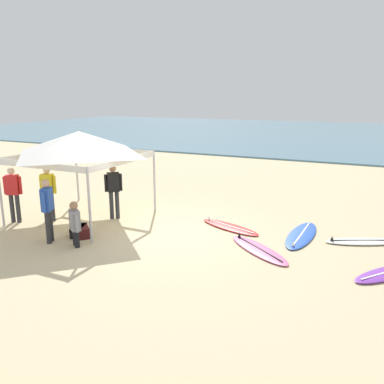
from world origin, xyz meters
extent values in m
plane|color=beige|center=(0.00, 0.00, 0.00)|extent=(80.00, 80.00, 0.00)
cube|color=#568499|center=(0.00, 32.26, 0.05)|extent=(80.00, 36.00, 0.10)
cylinder|color=#B7B7BC|center=(-4.79, -1.48, 1.02)|extent=(0.07, 0.07, 2.05)
cylinder|color=#B7B7BC|center=(-1.50, -1.48, 1.02)|extent=(0.07, 0.07, 2.05)
cylinder|color=#B7B7BC|center=(-4.79, 1.80, 1.02)|extent=(0.07, 0.07, 2.05)
cylinder|color=#B7B7BC|center=(-1.50, 1.80, 1.02)|extent=(0.07, 0.07, 2.05)
cube|color=white|center=(-3.14, -1.48, 1.96)|extent=(3.29, 0.03, 0.18)
cube|color=white|center=(-3.14, 1.80, 1.96)|extent=(3.29, 0.03, 0.18)
cube|color=white|center=(-4.79, 0.16, 1.96)|extent=(0.03, 3.29, 0.18)
cube|color=white|center=(-1.50, 0.16, 1.96)|extent=(0.03, 3.29, 0.18)
pyramid|color=white|center=(-3.14, 0.16, 2.40)|extent=(3.41, 3.41, 0.70)
ellipsoid|color=pink|center=(2.64, -0.12, 0.04)|extent=(2.07, 1.81, 0.07)
cube|color=black|center=(2.64, -0.12, 0.07)|extent=(1.48, 1.18, 0.01)
cone|color=black|center=(1.94, 0.43, 0.13)|extent=(0.09, 0.09, 0.12)
ellipsoid|color=white|center=(4.97, 1.60, 0.04)|extent=(2.02, 1.34, 0.07)
cube|color=black|center=(4.97, 1.60, 0.07)|extent=(1.54, 0.77, 0.01)
cone|color=black|center=(4.24, 1.25, 0.13)|extent=(0.09, 0.09, 0.12)
ellipsoid|color=red|center=(1.38, 1.22, 0.04)|extent=(2.12, 1.25, 0.07)
cube|color=white|center=(1.38, 1.22, 0.07)|extent=(1.65, 0.66, 0.01)
cone|color=white|center=(0.60, 1.52, 0.13)|extent=(0.09, 0.09, 0.12)
ellipsoid|color=blue|center=(3.42, 1.42, 0.04)|extent=(0.75, 2.45, 0.07)
cube|color=white|center=(3.42, 1.42, 0.07)|extent=(0.13, 2.07, 0.01)
cone|color=white|center=(3.38, 0.43, 0.13)|extent=(0.09, 0.09, 0.12)
cylinder|color=#2D2D33|center=(-4.85, -1.09, 0.44)|extent=(0.13, 0.13, 0.88)
cylinder|color=#2D2D33|center=(-4.68, -1.01, 0.44)|extent=(0.13, 0.13, 0.88)
cube|color=red|center=(-4.77, -1.05, 1.18)|extent=(0.42, 0.36, 0.60)
sphere|color=beige|center=(-4.77, -1.05, 1.60)|extent=(0.21, 0.21, 0.21)
cylinder|color=red|center=(-4.97, -1.15, 1.16)|extent=(0.09, 0.09, 0.54)
cylinder|color=red|center=(-4.56, -0.94, 1.16)|extent=(0.09, 0.09, 0.54)
cylinder|color=#2D2D33|center=(-4.00, -0.50, 0.44)|extent=(0.13, 0.13, 0.88)
cylinder|color=#2D2D33|center=(-3.83, -0.46, 0.44)|extent=(0.13, 0.13, 0.88)
cube|color=yellow|center=(-3.91, -0.48, 1.18)|extent=(0.40, 0.29, 0.60)
sphere|color=beige|center=(-3.91, -0.48, 1.60)|extent=(0.21, 0.21, 0.21)
cylinder|color=yellow|center=(-4.14, -0.53, 1.16)|extent=(0.09, 0.09, 0.54)
cylinder|color=yellow|center=(-3.69, -0.43, 1.16)|extent=(0.09, 0.09, 0.54)
cylinder|color=#2D2D33|center=(-2.51, -1.97, 0.44)|extent=(0.13, 0.13, 0.88)
cylinder|color=#2D2D33|center=(-2.59, -1.80, 0.44)|extent=(0.13, 0.13, 0.88)
cube|color=#2851B2|center=(-2.55, -1.88, 1.18)|extent=(0.35, 0.42, 0.60)
sphere|color=tan|center=(-2.55, -1.88, 1.60)|extent=(0.21, 0.21, 0.21)
cylinder|color=#2851B2|center=(-2.45, -2.09, 1.16)|extent=(0.09, 0.09, 0.54)
cylinder|color=#2851B2|center=(-2.65, -1.68, 1.16)|extent=(0.09, 0.09, 0.54)
cylinder|color=#2D2D33|center=(-2.17, 0.62, 0.44)|extent=(0.13, 0.13, 0.88)
cylinder|color=#2D2D33|center=(-2.31, 0.50, 0.44)|extent=(0.13, 0.13, 0.88)
cube|color=black|center=(-2.24, 0.56, 1.18)|extent=(0.41, 0.41, 0.60)
sphere|color=#9E7051|center=(-2.24, 0.56, 1.60)|extent=(0.21, 0.21, 0.21)
cylinder|color=black|center=(-2.07, 0.72, 1.16)|extent=(0.09, 0.09, 0.54)
cylinder|color=black|center=(-2.41, 0.40, 1.16)|extent=(0.09, 0.09, 0.54)
cylinder|color=black|center=(-1.65, -1.87, 0.23)|extent=(0.13, 0.13, 0.45)
cylinder|color=black|center=(-1.79, -1.77, 0.23)|extent=(0.13, 0.13, 0.45)
cube|color=gray|center=(-1.72, -1.82, 0.71)|extent=(0.42, 0.39, 0.52)
sphere|color=#9E7051|center=(-1.72, -1.82, 1.09)|extent=(0.21, 0.21, 0.21)
cylinder|color=gray|center=(-1.54, -1.95, 0.69)|extent=(0.09, 0.09, 0.47)
cylinder|color=gray|center=(-1.91, -1.68, 0.69)|extent=(0.09, 0.09, 0.47)
cube|color=black|center=(-2.22, -1.16, 0.14)|extent=(0.53, 0.68, 0.28)
cube|color=#4C1919|center=(-2.07, -1.18, 0.14)|extent=(0.66, 0.64, 0.28)
camera|label=1|loc=(5.04, -9.16, 3.80)|focal=36.71mm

